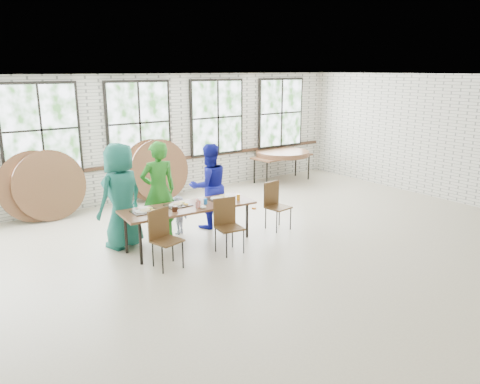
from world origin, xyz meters
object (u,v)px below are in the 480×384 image
Objects in this scene: chair_near_left at (163,233)px; chair_near_right at (227,221)px; storage_table at (282,158)px; dining_table at (189,209)px.

chair_near_left is 1.00× the size of chair_near_right.
chair_near_left is 1.20m from chair_near_right.
chair_near_left is 0.51× the size of storage_table.
dining_table is 1.00m from chair_near_left.
chair_near_left and chair_near_right have the same top height.
chair_near_right reaches higher than dining_table.
dining_table is 1.32× the size of storage_table.
dining_table is 2.58× the size of chair_near_left.
chair_near_left reaches higher than storage_table.
storage_table is at bearing 17.08° from chair_near_left.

